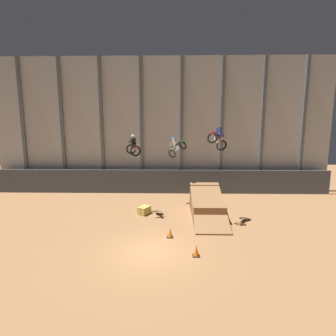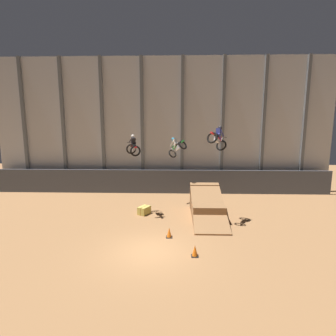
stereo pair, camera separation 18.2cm
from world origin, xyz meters
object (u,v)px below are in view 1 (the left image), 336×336
at_px(rider_bike_left_air, 133,147).
at_px(traffic_cone_near_ramp, 196,251).
at_px(hay_bale_trackside, 144,210).
at_px(rider_bike_center_air, 176,147).
at_px(rider_bike_right_air, 218,138).
at_px(dirt_ramp, 206,205).
at_px(traffic_cone_arena_edge, 170,233).

bearing_deg(rider_bike_left_air, traffic_cone_near_ramp, -78.02).
relative_size(rider_bike_left_air, hay_bale_trackside, 1.65).
height_order(rider_bike_center_air, rider_bike_right_air, rider_bike_right_air).
bearing_deg(rider_bike_right_air, rider_bike_left_air, -156.80).
bearing_deg(traffic_cone_near_ramp, dirt_ramp, 78.42).
bearing_deg(hay_bale_trackside, rider_bike_left_air, -172.73).
height_order(traffic_cone_near_ramp, traffic_cone_arena_edge, same).
bearing_deg(rider_bike_right_air, traffic_cone_near_ramp, -73.79).
height_order(rider_bike_left_air, rider_bike_center_air, rider_bike_left_air).
height_order(rider_bike_left_air, traffic_cone_arena_edge, rider_bike_left_air).
bearing_deg(rider_bike_center_air, hay_bale_trackside, -177.53).
distance_m(rider_bike_right_air, hay_bale_trackside, 7.36).
bearing_deg(dirt_ramp, hay_bale_trackside, -179.94).
relative_size(rider_bike_right_air, traffic_cone_arena_edge, 3.08).
distance_m(rider_bike_center_air, rider_bike_right_air, 4.61).
xyz_separation_m(rider_bike_center_air, traffic_cone_near_ramp, (0.91, -8.49, -4.42)).
xyz_separation_m(rider_bike_left_air, hay_bale_trackside, (0.69, 0.09, -4.63)).
distance_m(traffic_cone_near_ramp, hay_bale_trackside, 6.92).
distance_m(rider_bike_left_air, hay_bale_trackside, 4.69).
bearing_deg(traffic_cone_near_ramp, rider_bike_left_air, 123.17).
bearing_deg(traffic_cone_arena_edge, rider_bike_right_air, 40.93).
bearing_deg(rider_bike_right_air, hay_bale_trackside, -159.43).
relative_size(rider_bike_center_air, hay_bale_trackside, 1.59).
bearing_deg(traffic_cone_arena_edge, rider_bike_center_air, 86.26).
height_order(dirt_ramp, traffic_cone_arena_edge, dirt_ramp).
bearing_deg(rider_bike_left_air, hay_bale_trackside, -13.91).
relative_size(traffic_cone_near_ramp, hay_bale_trackside, 0.54).
bearing_deg(traffic_cone_near_ramp, rider_bike_right_air, 70.52).
relative_size(traffic_cone_near_ramp, traffic_cone_arena_edge, 1.00).
bearing_deg(rider_bike_left_air, traffic_cone_arena_edge, -77.08).
bearing_deg(rider_bike_left_air, dirt_ramp, -20.16).
xyz_separation_m(rider_bike_right_air, traffic_cone_arena_edge, (-3.01, -2.61, -5.29)).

